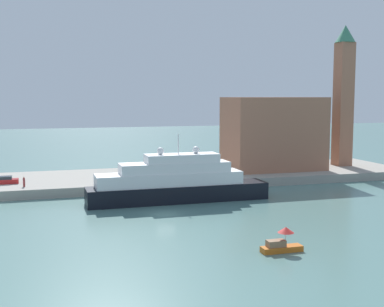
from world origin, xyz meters
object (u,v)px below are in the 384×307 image
person_figure (24,182)px  mooring_bollard (147,181)px  bell_tower (344,91)px  large_yacht (176,183)px  harbor_building (273,133)px  small_motorboat (282,243)px  parked_car (5,180)px

person_figure → mooring_bollard: bearing=-4.8°
mooring_bollard → bell_tower: bearing=12.2°
large_yacht → harbor_building: bearing=35.8°
harbor_building → mooring_bollard: 30.00m
bell_tower → mooring_bollard: (-44.38, -9.57, -15.42)m
small_motorboat → person_figure: person_figure is taller
harbor_building → person_figure: (-48.06, -7.02, -6.48)m
large_yacht → mooring_bollard: 9.94m
harbor_building → parked_car: 51.73m
person_figure → large_yacht: bearing=-26.4°
small_motorboat → parked_car: bearing=124.3°
large_yacht → bell_tower: (41.91, 19.13, 14.32)m
small_motorboat → parked_car: 52.87m
large_yacht → bell_tower: 48.25m
parked_car → mooring_bollard: 24.06m
parked_car → mooring_bollard: (23.35, -5.79, -0.24)m
bell_tower → person_figure: (-64.59, -7.88, -14.94)m
harbor_building → parked_car: size_ratio=4.47×
large_yacht → harbor_building: 31.83m
harbor_building → small_motorboat: bearing=-114.7°
parked_car → large_yacht: bearing=-30.8°
person_figure → mooring_bollard: (20.21, -1.69, -0.48)m
bell_tower → harbor_building: bearing=-177.0°
person_figure → mooring_bollard: size_ratio=2.78×
large_yacht → parked_car: bearing=149.2°
harbor_building → parked_car: (-51.21, -2.92, -6.72)m
bell_tower → mooring_bollard: size_ratio=48.51×
harbor_building → person_figure: size_ratio=11.27×
bell_tower → small_motorboat: bearing=-128.7°
small_motorboat → mooring_bollard: bearing=99.6°
large_yacht → small_motorboat: (3.94, -28.32, -2.01)m
large_yacht → parked_car: 30.05m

